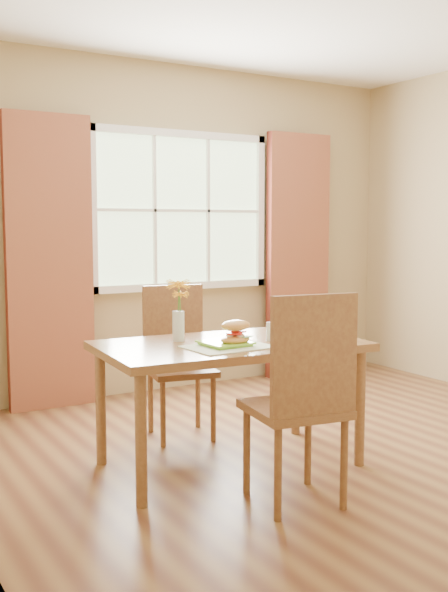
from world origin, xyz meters
name	(u,v)px	position (x,y,z in m)	size (l,w,h in m)	color
room	(321,230)	(0.00, 0.00, 1.35)	(4.24, 3.84, 2.74)	brown
window	(181,211)	(0.00, 1.87, 1.50)	(1.62, 0.06, 1.32)	#BDE0A9
curtain_left	(50,263)	(-1.15, 1.78, 1.10)	(0.65, 0.08, 2.20)	maroon
curtain_right	(298,256)	(1.15, 1.78, 1.10)	(0.65, 0.08, 2.20)	maroon
dining_table	(230,355)	(-0.64, 0.01, 0.64)	(1.53, 0.93, 0.72)	brown
chair_near	(304,392)	(-0.66, -0.71, 0.58)	(0.50, 0.50, 1.06)	brown
chair_far	(177,353)	(-0.63, 0.71, 0.54)	(0.48, 0.48, 0.98)	brown
placemat	(228,347)	(-0.74, -0.14, 0.72)	(0.45, 0.33, 0.01)	beige
plate	(225,344)	(-0.74, -0.10, 0.73)	(0.24, 0.24, 0.01)	#8BD836
croissant_sandwich	(236,332)	(-0.70, -0.15, 0.80)	(0.18, 0.12, 0.13)	gold
water_glass	(272,332)	(-0.41, -0.07, 0.77)	(0.07, 0.07, 0.11)	silver
flower_vase	(179,304)	(-0.88, 0.19, 0.93)	(0.14, 0.14, 0.36)	silver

